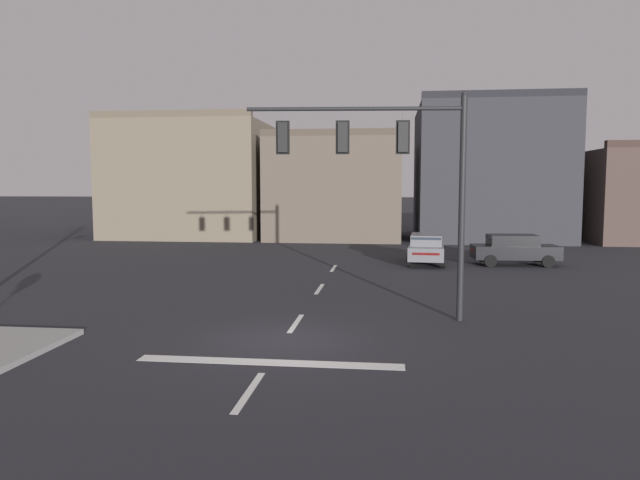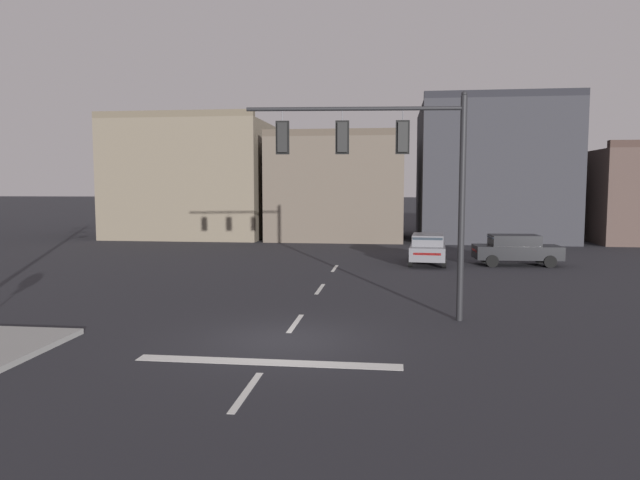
{
  "view_description": "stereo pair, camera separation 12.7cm",
  "coord_description": "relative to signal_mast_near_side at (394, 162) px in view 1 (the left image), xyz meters",
  "views": [
    {
      "loc": [
        2.81,
        -15.34,
        4.18
      ],
      "look_at": [
        0.49,
        4.07,
        2.37
      ],
      "focal_mm": 32.91,
      "sensor_mm": 36.0,
      "label": 1
    },
    {
      "loc": [
        2.93,
        -15.33,
        4.18
      ],
      "look_at": [
        0.49,
        4.07,
        2.37
      ],
      "focal_mm": 32.91,
      "sensor_mm": 36.0,
      "label": 2
    }
  ],
  "objects": [
    {
      "name": "ground_plane",
      "position": [
        -2.91,
        -2.84,
        -4.89
      ],
      "size": [
        400.0,
        400.0,
        0.0
      ],
      "primitive_type": "plane",
      "color": "#232328"
    },
    {
      "name": "stop_bar_paint",
      "position": [
        -2.91,
        -4.84,
        -4.89
      ],
      "size": [
        6.4,
        0.5,
        0.01
      ],
      "primitive_type": "cube",
      "color": "silver",
      "rests_on": "ground"
    },
    {
      "name": "lane_centreline",
      "position": [
        -2.91,
        -0.84,
        -4.89
      ],
      "size": [
        0.16,
        26.4,
        0.01
      ],
      "color": "silver",
      "rests_on": "ground"
    },
    {
      "name": "signal_mast_near_side",
      "position": [
        0.0,
        0.0,
        0.0
      ],
      "size": [
        6.68,
        0.69,
        7.02
      ],
      "color": "black",
      "rests_on": "ground"
    },
    {
      "name": "car_lot_nearside",
      "position": [
        6.45,
        13.52,
        -4.03
      ],
      "size": [
        4.53,
        2.1,
        1.61
      ],
      "color": "black",
      "rests_on": "ground"
    },
    {
      "name": "car_lot_middle",
      "position": [
        1.87,
        13.45,
        -4.03
      ],
      "size": [
        2.19,
        4.56,
        1.61
      ],
      "color": "slate",
      "rests_on": "ground"
    },
    {
      "name": "building_row",
      "position": [
        -0.35,
        29.38,
        -0.42
      ],
      "size": [
        46.08,
        11.92,
        10.75
      ],
      "color": "#665B4C",
      "rests_on": "ground"
    }
  ]
}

